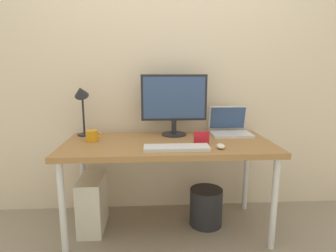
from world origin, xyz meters
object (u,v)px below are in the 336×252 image
Objects in this scene: computer_tower at (92,203)px; laptop at (230,127)px; monitor at (174,101)px; wastebasket at (206,207)px; desk_lamp at (81,99)px; coffee_mug at (92,136)px; photo_frame at (202,138)px; desk at (168,149)px; mouse at (221,146)px; keyboard at (177,148)px.

laptop is at bearing 9.75° from computer_tower.
monitor is 0.89m from wastebasket.
desk_lamp reaches higher than coffee_mug.
photo_frame is at bearing -119.86° from wastebasket.
coffee_mug is 1.11× the size of photo_frame.
desk is 12.64× the size of coffee_mug.
wastebasket is at bearing -9.87° from desk_lamp.
mouse is 0.17m from photo_frame.
mouse is at bearing -49.54° from photo_frame.
desk is 3.63× the size of desk_lamp.
laptop is at bearing 40.40° from wastebasket.
photo_frame is 0.62m from wastebasket.
desk_lamp is 0.99m from photo_frame.
wastebasket is (0.26, 0.26, -0.57)m from keyboard.
monitor is 0.52m from laptop.
desk_lamp is 1.13m from mouse.
photo_frame is 0.37× the size of wastebasket.
desk_lamp is (-1.20, -0.02, 0.24)m from laptop.
laptop reaches higher than keyboard.
monitor is at bearing 15.27° from coffee_mug.
laptop is at bearing 24.02° from desk.
monitor reaches higher than desk_lamp.
desk is 2.91× the size of monitor.
desk is 0.27m from photo_frame.
keyboard is at bearing -22.89° from coffee_mug.
computer_tower is at bearing -164.94° from monitor.
mouse is (0.28, -0.42, -0.26)m from monitor.
keyboard is at bearing -137.28° from laptop.
desk is at bearing 149.34° from mouse.
computer_tower is 0.90m from wastebasket.
desk is 0.74m from computer_tower.
photo_frame is (0.91, -0.30, -0.25)m from desk_lamp.
laptop is at bearing 2.09° from monitor.
monitor is 0.41m from photo_frame.
monitor is 1.65× the size of laptop.
keyboard is 0.24m from photo_frame.
computer_tower is (-0.02, -0.00, -0.54)m from coffee_mug.
desk_lamp is 0.82m from computer_tower.
monitor reaches higher than computer_tower.
laptop is 0.43m from photo_frame.
desk_lamp reaches higher than wastebasket.
computer_tower is (-0.59, 0.04, -0.44)m from desk.
desk_lamp is 4.71× the size of mouse.
photo_frame reaches higher than mouse.
computer_tower is (0.08, -0.18, -0.80)m from desk_lamp.
computer_tower is at bearing -170.25° from laptop.
coffee_mug is at bearing -59.13° from desk_lamp.
keyboard is at bearing -135.47° from wastebasket.
desk_lamp is (-0.67, 0.22, 0.36)m from desk.
desk is at bearing 161.87° from photo_frame.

